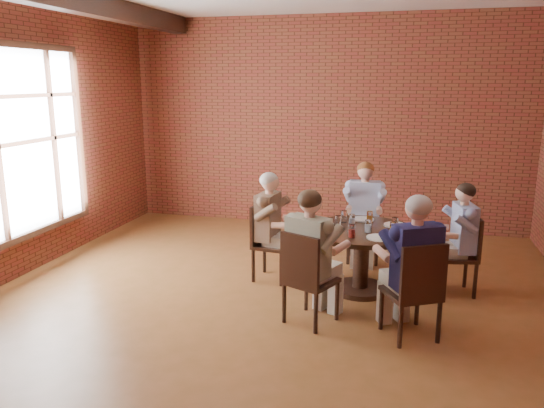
% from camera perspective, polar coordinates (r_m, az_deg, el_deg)
% --- Properties ---
extents(floor, '(7.00, 7.00, 0.00)m').
position_cam_1_polar(floor, '(5.80, -0.31, -11.10)').
color(floor, brown).
rests_on(floor, ground).
extents(wall_back, '(7.00, 0.00, 7.00)m').
position_cam_1_polar(wall_back, '(8.74, 5.63, 8.62)').
color(wall_back, brown).
rests_on(wall_back, ground).
extents(wall_front, '(7.00, 0.00, 7.00)m').
position_cam_1_polar(wall_front, '(2.21, -24.43, -6.00)').
color(wall_front, brown).
rests_on(wall_front, ground).
extents(window, '(0.10, 2.16, 2.36)m').
position_cam_1_polar(window, '(7.17, -24.94, 6.09)').
color(window, white).
rests_on(window, wall_left).
extents(dining_table, '(1.24, 1.24, 0.75)m').
position_cam_1_polar(dining_table, '(6.12, 9.61, -4.64)').
color(dining_table, '#341911').
rests_on(dining_table, floor).
extents(chair_a, '(0.48, 0.48, 0.91)m').
position_cam_1_polar(chair_a, '(6.39, 19.96, -4.82)').
color(chair_a, '#341911').
rests_on(chair_a, floor).
extents(diner_a, '(0.70, 0.62, 1.28)m').
position_cam_1_polar(diner_a, '(6.33, 19.39, -3.60)').
color(diner_a, '#3B4F99').
rests_on(diner_a, floor).
extents(chair_b, '(0.46, 0.46, 0.94)m').
position_cam_1_polar(chair_b, '(7.27, 9.82, -1.97)').
color(chair_b, '#341911').
rests_on(chair_b, floor).
extents(diner_b, '(0.57, 0.69, 1.34)m').
position_cam_1_polar(diner_b, '(7.14, 9.86, -0.92)').
color(diner_b, '#9EA7C9').
rests_on(diner_b, floor).
extents(chair_c, '(0.47, 0.47, 0.93)m').
position_cam_1_polar(chair_c, '(6.45, -0.65, -3.75)').
color(chair_c, '#341911').
rests_on(chair_c, floor).
extents(diner_c, '(0.70, 0.59, 1.32)m').
position_cam_1_polar(diner_c, '(6.38, 0.05, -2.50)').
color(diner_c, brown).
rests_on(diner_c, floor).
extents(chair_d, '(0.58, 0.58, 0.95)m').
position_cam_1_polar(chair_d, '(5.25, 3.67, -7.68)').
color(chair_d, '#341911').
rests_on(chair_d, floor).
extents(diner_d, '(0.77, 0.84, 1.36)m').
position_cam_1_polar(diner_d, '(5.27, 4.27, -5.71)').
color(diner_d, '#B7A390').
rests_on(diner_d, floor).
extents(chair_e, '(0.61, 0.61, 0.96)m').
position_cam_1_polar(chair_e, '(5.10, 15.25, -8.73)').
color(chair_e, '#341911').
rests_on(chair_e, floor).
extents(diner_e, '(0.82, 0.87, 1.38)m').
position_cam_1_polar(diner_e, '(5.12, 14.86, -6.59)').
color(diner_e, '#191946').
rests_on(diner_e, floor).
extents(plate_a, '(0.26, 0.26, 0.01)m').
position_cam_1_polar(plate_a, '(6.27, 13.12, -2.21)').
color(plate_a, white).
rests_on(plate_a, dining_table).
extents(plate_b, '(0.26, 0.26, 0.01)m').
position_cam_1_polar(plate_b, '(6.45, 9.77, -1.62)').
color(plate_b, white).
rests_on(plate_b, dining_table).
extents(plate_c, '(0.26, 0.26, 0.01)m').
position_cam_1_polar(plate_c, '(6.17, 5.50, -2.16)').
color(plate_c, white).
rests_on(plate_c, dining_table).
extents(plate_d, '(0.26, 0.26, 0.01)m').
position_cam_1_polar(plate_d, '(5.73, 11.40, -3.56)').
color(plate_d, white).
rests_on(plate_d, dining_table).
extents(glass_a, '(0.07, 0.07, 0.14)m').
position_cam_1_polar(glass_a, '(6.08, 13.08, -2.08)').
color(glass_a, white).
rests_on(glass_a, dining_table).
extents(glass_b, '(0.07, 0.07, 0.14)m').
position_cam_1_polar(glass_b, '(6.30, 10.46, -1.41)').
color(glass_b, white).
rests_on(glass_b, dining_table).
extents(glass_c, '(0.07, 0.07, 0.14)m').
position_cam_1_polar(glass_c, '(6.29, 7.73, -1.33)').
color(glass_c, white).
rests_on(glass_c, dining_table).
extents(glass_d, '(0.07, 0.07, 0.14)m').
position_cam_1_polar(glass_d, '(6.14, 8.61, -1.73)').
color(glass_d, white).
rests_on(glass_d, dining_table).
extents(glass_e, '(0.07, 0.07, 0.14)m').
position_cam_1_polar(glass_e, '(6.06, 7.11, -1.89)').
color(glass_e, white).
rests_on(glass_e, dining_table).
extents(glass_f, '(0.07, 0.07, 0.14)m').
position_cam_1_polar(glass_f, '(5.69, 8.57, -2.91)').
color(glass_f, white).
rests_on(glass_f, dining_table).
extents(glass_g, '(0.07, 0.07, 0.14)m').
position_cam_1_polar(glass_g, '(5.92, 10.29, -2.36)').
color(glass_g, white).
rests_on(glass_g, dining_table).
extents(glass_h, '(0.07, 0.07, 0.14)m').
position_cam_1_polar(glass_h, '(5.88, 12.88, -2.58)').
color(glass_h, white).
rests_on(glass_h, dining_table).
extents(smartphone, '(0.09, 0.15, 0.01)m').
position_cam_1_polar(smartphone, '(5.84, 14.17, -3.44)').
color(smartphone, black).
rests_on(smartphone, dining_table).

